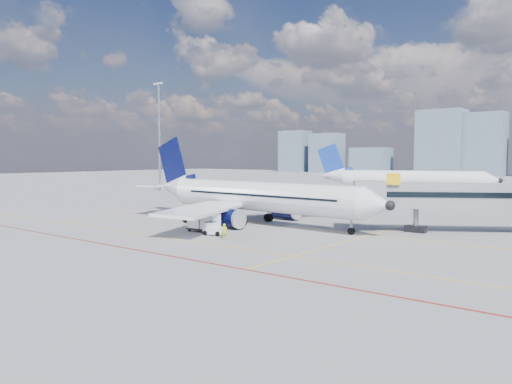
# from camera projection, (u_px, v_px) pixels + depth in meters

# --- Properties ---
(ground) EXTENTS (420.00, 420.00, 0.00)m
(ground) POSITION_uv_depth(u_px,v_px,m) (216.00, 232.00, 53.34)
(ground) COLOR gray
(ground) RESTS_ON ground
(apron_markings) EXTENTS (90.00, 35.12, 0.01)m
(apron_markings) POSITION_uv_depth(u_px,v_px,m) (185.00, 236.00, 50.63)
(apron_markings) COLOR yellow
(apron_markings) RESTS_ON ground
(jet_bridge) EXTENTS (23.55, 15.78, 6.30)m
(jet_bridge) POSITION_uv_depth(u_px,v_px,m) (492.00, 198.00, 51.85)
(jet_bridge) COLOR gray
(jet_bridge) RESTS_ON ground
(floodlight_mast_nw) EXTENTS (3.20, 0.61, 25.45)m
(floodlight_mast_nw) POSITION_uv_depth(u_px,v_px,m) (159.00, 133.00, 117.67)
(floodlight_mast_nw) COLOR gray
(floodlight_mast_nw) RESTS_ON ground
(main_aircraft) EXTENTS (36.49, 31.77, 10.77)m
(main_aircraft) POSITION_uv_depth(u_px,v_px,m) (252.00, 196.00, 60.08)
(main_aircraft) COLOR white
(main_aircraft) RESTS_ON ground
(second_aircraft) EXTENTS (37.05, 31.62, 11.09)m
(second_aircraft) POSITION_uv_depth(u_px,v_px,m) (403.00, 179.00, 106.55)
(second_aircraft) COLOR white
(second_aircraft) RESTS_ON ground
(baggage_tug) EXTENTS (2.21, 1.64, 1.39)m
(baggage_tug) POSITION_uv_depth(u_px,v_px,m) (213.00, 229.00, 50.89)
(baggage_tug) COLOR white
(baggage_tug) RESTS_ON ground
(cargo_dolly) EXTENTS (3.76, 1.91, 1.99)m
(cargo_dolly) POSITION_uv_depth(u_px,v_px,m) (204.00, 222.00, 53.02)
(cargo_dolly) COLOR black
(cargo_dolly) RESTS_ON ground
(belt_loader) EXTENTS (5.26, 1.82, 2.11)m
(belt_loader) POSITION_uv_depth(u_px,v_px,m) (198.00, 219.00, 60.07)
(belt_loader) COLOR black
(belt_loader) RESTS_ON ground
(ramp_worker) EXTENTS (0.62, 0.65, 1.50)m
(ramp_worker) POSITION_uv_depth(u_px,v_px,m) (224.00, 231.00, 48.55)
(ramp_worker) COLOR yellow
(ramp_worker) RESTS_ON ground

